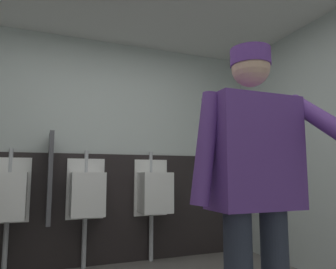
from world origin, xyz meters
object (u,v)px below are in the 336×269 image
object	(u,v)px
urinal_right	(154,192)
person	(255,178)
urinal_left	(7,196)
urinal_middle	(87,194)

from	to	relation	value
urinal_right	person	distance (m)	2.13
urinal_left	urinal_right	bearing A→B (deg)	0.00
person	urinal_right	bearing A→B (deg)	84.82
urinal_middle	person	bearing A→B (deg)	-75.24
urinal_middle	person	distance (m)	2.20
urinal_middle	urinal_right	xyz separation A→B (m)	(0.75, 0.00, 0.00)
urinal_middle	urinal_right	world-z (taller)	same
urinal_left	person	bearing A→B (deg)	-58.29
urinal_middle	urinal_right	bearing A→B (deg)	0.00
urinal_left	urinal_middle	distance (m)	0.75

